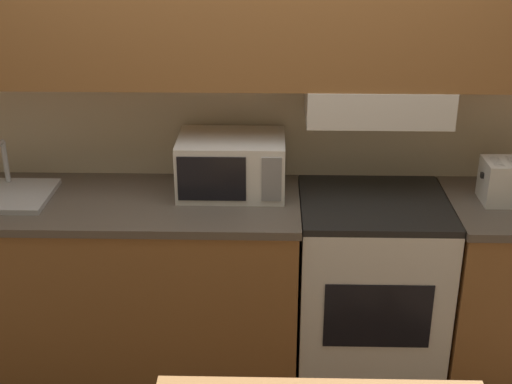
# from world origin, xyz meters

# --- Properties ---
(ground_plane) EXTENTS (16.00, 16.00, 0.00)m
(ground_plane) POSITION_xyz_m (0.00, 0.00, 0.00)
(ground_plane) COLOR #4C3828
(wall_back) EXTENTS (5.20, 0.38, 2.55)m
(wall_back) POSITION_xyz_m (0.01, -0.07, 1.51)
(wall_back) COLOR beige
(wall_back) RESTS_ON ground_plane
(lower_counter_main) EXTENTS (1.65, 0.64, 0.92)m
(lower_counter_main) POSITION_xyz_m (-0.58, -0.31, 0.46)
(lower_counter_main) COLOR #936033
(lower_counter_main) RESTS_ON ground_plane
(lower_counter_right_stub) EXTENTS (0.49, 0.64, 0.92)m
(lower_counter_right_stub) POSITION_xyz_m (1.16, -0.31, 0.46)
(lower_counter_right_stub) COLOR #936033
(lower_counter_right_stub) RESTS_ON ground_plane
(stove_range) EXTENTS (0.66, 0.61, 0.92)m
(stove_range) POSITION_xyz_m (0.58, -0.30, 0.46)
(stove_range) COLOR white
(stove_range) RESTS_ON ground_plane
(microwave) EXTENTS (0.48, 0.36, 0.26)m
(microwave) POSITION_xyz_m (-0.07, -0.20, 1.05)
(microwave) COLOR white
(microwave) RESTS_ON lower_counter_main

